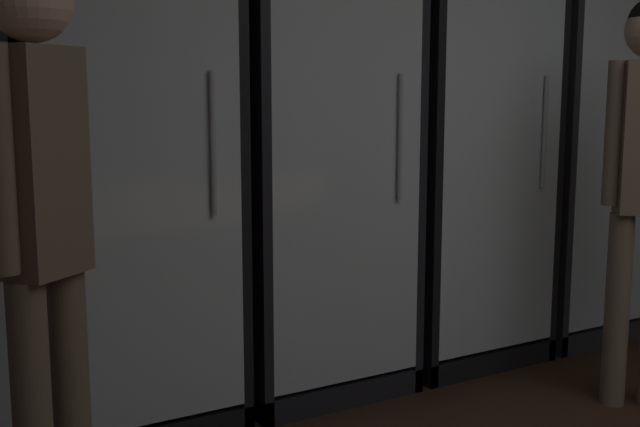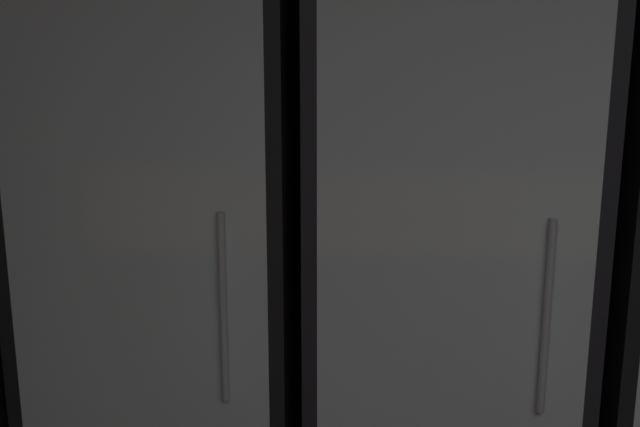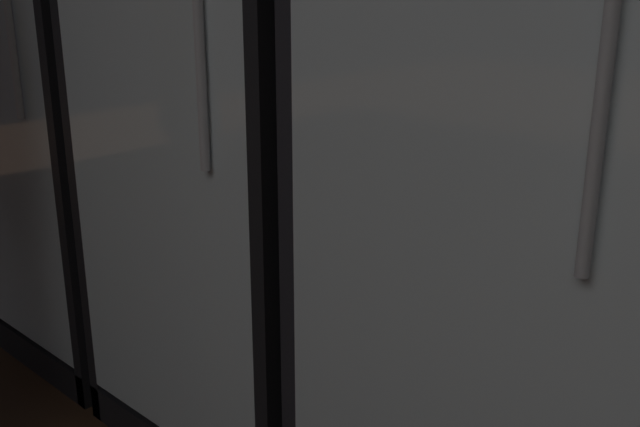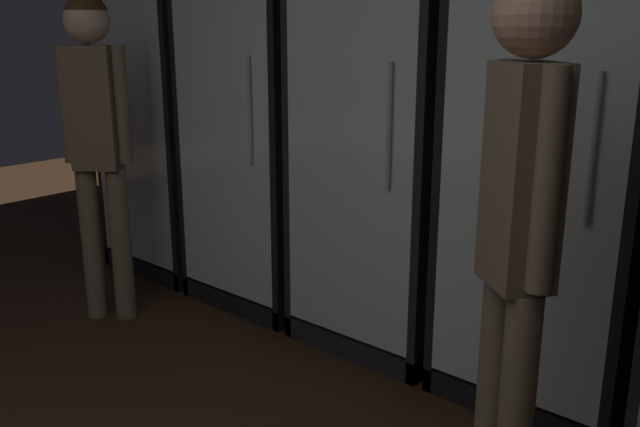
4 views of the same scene
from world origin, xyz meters
name	(u,v)px [view 1 (image 1 of 4)]	position (x,y,z in m)	size (l,w,h in m)	color
wall_back	(366,66)	(0.00, 3.03, 1.40)	(6.00, 0.06, 2.80)	black
cooler_left	(122,173)	(-1.28, 2.74, 0.98)	(0.75, 0.59, 2.00)	black
cooler_center	(308,164)	(-0.48, 2.74, 0.98)	(0.75, 0.59, 2.00)	black
cooler_right	(455,156)	(0.32, 2.74, 0.98)	(0.75, 0.59, 2.00)	black
cooler_far_right	(573,150)	(1.12, 2.74, 0.98)	(0.75, 0.59, 2.00)	#2B2B30
shopper_far	(41,188)	(-1.71, 1.98, 1.03)	(0.29, 0.25, 1.63)	#72604C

